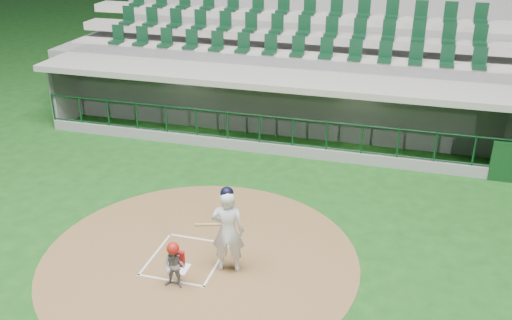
% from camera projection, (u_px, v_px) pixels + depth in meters
% --- Properties ---
extents(ground, '(120.00, 120.00, 0.00)m').
position_uv_depth(ground, '(191.00, 252.00, 13.17)').
color(ground, '#124113').
rests_on(ground, ground).
extents(dirt_circle, '(7.20, 7.20, 0.01)m').
position_uv_depth(dirt_circle, '(200.00, 259.00, 12.92)').
color(dirt_circle, brown).
rests_on(dirt_circle, ground).
extents(home_plate, '(0.43, 0.43, 0.02)m').
position_uv_depth(home_plate, '(179.00, 268.00, 12.55)').
color(home_plate, white).
rests_on(home_plate, dirt_circle).
extents(batter_box_chalk, '(1.55, 1.80, 0.01)m').
position_uv_depth(batter_box_chalk, '(186.00, 259.00, 12.90)').
color(batter_box_chalk, white).
rests_on(batter_box_chalk, ground).
extents(dugout_structure, '(16.40, 3.70, 3.00)m').
position_uv_depth(dugout_structure, '(273.00, 105.00, 19.63)').
color(dugout_structure, slate).
rests_on(dugout_structure, ground).
extents(seating_deck, '(17.00, 6.72, 5.15)m').
position_uv_depth(seating_deck, '(294.00, 69.00, 22.11)').
color(seating_deck, slate).
rests_on(seating_deck, ground).
extents(batter, '(0.93, 0.93, 2.03)m').
position_uv_depth(batter, '(228.00, 230.00, 12.13)').
color(batter, white).
rests_on(batter, dirt_circle).
extents(catcher, '(0.49, 0.39, 1.08)m').
position_uv_depth(catcher, '(174.00, 265.00, 11.76)').
color(catcher, gray).
rests_on(catcher, dirt_circle).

